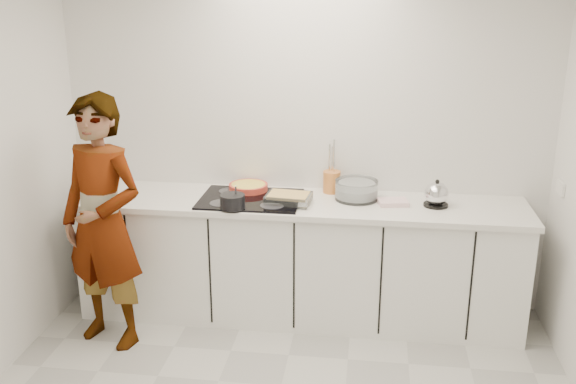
# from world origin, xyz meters

# --- Properties ---
(wall_back) EXTENTS (3.60, 0.00, 2.60)m
(wall_back) POSITION_xyz_m (0.00, 1.60, 1.30)
(wall_back) COLOR silver
(wall_back) RESTS_ON ground
(base_cabinets) EXTENTS (3.20, 0.58, 0.87)m
(base_cabinets) POSITION_xyz_m (0.00, 1.28, 0.43)
(base_cabinets) COLOR white
(base_cabinets) RESTS_ON floor
(countertop) EXTENTS (3.24, 0.64, 0.04)m
(countertop) POSITION_xyz_m (0.00, 1.28, 0.89)
(countertop) COLOR white
(countertop) RESTS_ON base_cabinets
(hob) EXTENTS (0.72, 0.54, 0.01)m
(hob) POSITION_xyz_m (-0.35, 1.26, 0.92)
(hob) COLOR black
(hob) RESTS_ON countertop
(tart_dish) EXTENTS (0.34, 0.34, 0.05)m
(tart_dish) POSITION_xyz_m (-0.40, 1.44, 0.95)
(tart_dish) COLOR #CC3E2E
(tart_dish) RESTS_ON hob
(saucepan) EXTENTS (0.18, 0.18, 0.16)m
(saucepan) POSITION_xyz_m (-0.43, 1.03, 0.97)
(saucepan) COLOR black
(saucepan) RESTS_ON hob
(baking_dish) EXTENTS (0.33, 0.26, 0.06)m
(baking_dish) POSITION_xyz_m (-0.07, 1.21, 0.96)
(baking_dish) COLOR silver
(baking_dish) RESTS_ON hob
(mixing_bowl) EXTENTS (0.36, 0.36, 0.14)m
(mixing_bowl) POSITION_xyz_m (0.40, 1.37, 0.98)
(mixing_bowl) COLOR silver
(mixing_bowl) RESTS_ON countertop
(tea_towel) EXTENTS (0.23, 0.18, 0.03)m
(tea_towel) POSITION_xyz_m (0.66, 1.29, 0.93)
(tea_towel) COLOR white
(tea_towel) RESTS_ON countertop
(kettle) EXTENTS (0.20, 0.20, 0.19)m
(kettle) POSITION_xyz_m (0.96, 1.30, 0.99)
(kettle) COLOR black
(kettle) RESTS_ON countertop
(utensil_crock) EXTENTS (0.16, 0.16, 0.16)m
(utensil_crock) POSITION_xyz_m (0.22, 1.52, 0.99)
(utensil_crock) COLOR orange
(utensil_crock) RESTS_ON countertop
(cook) EXTENTS (0.73, 0.59, 1.74)m
(cook) POSITION_xyz_m (-1.26, 0.76, 0.87)
(cook) COLOR white
(cook) RESTS_ON floor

